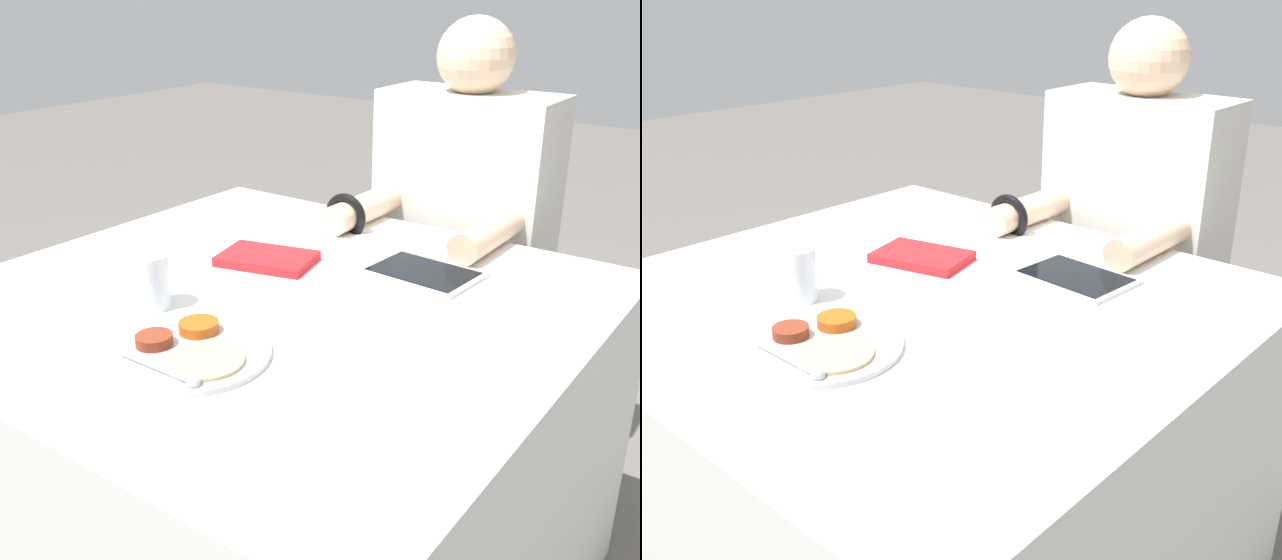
# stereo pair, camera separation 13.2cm
# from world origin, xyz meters

# --- Properties ---
(dining_table) EXTENTS (1.14, 1.09, 0.71)m
(dining_table) POSITION_xyz_m (0.00, 0.00, 0.36)
(dining_table) COLOR silver
(dining_table) RESTS_ON ground_plane
(thali_tray) EXTENTS (0.26, 0.26, 0.03)m
(thali_tray) POSITION_xyz_m (0.05, -0.26, 0.72)
(thali_tray) COLOR #B7BABF
(thali_tray) RESTS_ON dining_table
(red_notebook) EXTENTS (0.22, 0.17, 0.02)m
(red_notebook) POSITION_xyz_m (-0.11, 0.13, 0.72)
(red_notebook) COLOR silver
(red_notebook) RESTS_ON dining_table
(tablet_device) EXTENTS (0.23, 0.17, 0.01)m
(tablet_device) POSITION_xyz_m (0.18, 0.26, 0.72)
(tablet_device) COLOR #B7B7BC
(tablet_device) RESTS_ON dining_table
(person_diner) EXTENTS (0.43, 0.46, 1.19)m
(person_diner) POSITION_xyz_m (0.06, 0.69, 0.55)
(person_diner) COLOR black
(person_diner) RESTS_ON ground_plane
(drinking_glass) EXTENTS (0.07, 0.07, 0.10)m
(drinking_glass) POSITION_xyz_m (-0.14, -0.17, 0.77)
(drinking_glass) COLOR silver
(drinking_glass) RESTS_ON dining_table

